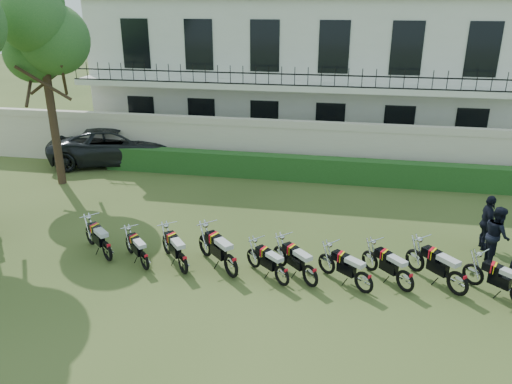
% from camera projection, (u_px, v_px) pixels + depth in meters
% --- Properties ---
extents(ground, '(100.00, 100.00, 0.00)m').
position_uv_depth(ground, '(256.00, 263.00, 14.23)').
color(ground, '#32441B').
rests_on(ground, ground).
extents(perimeter_wall, '(30.00, 0.35, 2.30)m').
position_uv_depth(perimeter_wall, '(291.00, 147.00, 21.13)').
color(perimeter_wall, beige).
rests_on(perimeter_wall, ground).
extents(hedge, '(18.00, 0.60, 1.00)m').
position_uv_depth(hedge, '(312.00, 169.00, 20.47)').
color(hedge, '#1D4318').
rests_on(hedge, ground).
extents(building, '(20.40, 9.60, 7.40)m').
position_uv_depth(building, '(306.00, 68.00, 25.66)').
color(building, silver).
rests_on(building, ground).
extents(tree_west_near, '(3.40, 3.20, 7.90)m').
position_uv_depth(tree_west_near, '(41.00, 32.00, 18.22)').
color(tree_west_near, '#473323').
rests_on(tree_west_near, ground).
extents(motorcycle_0, '(1.48, 1.32, 1.03)m').
position_uv_depth(motorcycle_0, '(107.00, 246.00, 14.14)').
color(motorcycle_0, black).
rests_on(motorcycle_0, ground).
extents(motorcycle_1, '(1.24, 1.27, 0.92)m').
position_uv_depth(motorcycle_1, '(144.00, 257.00, 13.69)').
color(motorcycle_1, black).
rests_on(motorcycle_1, ground).
extents(motorcycle_2, '(1.29, 1.53, 1.04)m').
position_uv_depth(motorcycle_2, '(183.00, 259.00, 13.46)').
color(motorcycle_2, black).
rests_on(motorcycle_2, ground).
extents(motorcycle_3, '(1.55, 1.56, 1.14)m').
position_uv_depth(motorcycle_3, '(231.00, 261.00, 13.28)').
color(motorcycle_3, black).
rests_on(motorcycle_3, ground).
extents(motorcycle_4, '(1.38, 1.22, 0.96)m').
position_uv_depth(motorcycle_4, '(282.00, 271.00, 12.93)').
color(motorcycle_4, black).
rests_on(motorcycle_4, ground).
extents(motorcycle_5, '(1.41, 1.41, 1.04)m').
position_uv_depth(motorcycle_5, '(310.00, 271.00, 12.86)').
color(motorcycle_5, black).
rests_on(motorcycle_5, ground).
extents(motorcycle_6, '(1.49, 1.22, 1.00)m').
position_uv_depth(motorcycle_6, '(364.00, 277.00, 12.59)').
color(motorcycle_6, black).
rests_on(motorcycle_6, ground).
extents(motorcycle_7, '(1.32, 1.40, 1.00)m').
position_uv_depth(motorcycle_7, '(406.00, 276.00, 12.65)').
color(motorcycle_7, black).
rests_on(motorcycle_7, ground).
extents(motorcycle_8, '(1.43, 1.58, 1.11)m').
position_uv_depth(motorcycle_8, '(458.00, 278.00, 12.48)').
color(motorcycle_8, black).
rests_on(motorcycle_8, ground).
extents(suv, '(6.41, 4.25, 1.63)m').
position_uv_depth(suv, '(117.00, 145.00, 22.65)').
color(suv, black).
rests_on(suv, ground).
extents(officer_4, '(0.72, 0.88, 1.70)m').
position_uv_depth(officer_4, '(497.00, 235.00, 13.99)').
color(officer_4, black).
rests_on(officer_4, ground).
extents(officer_5, '(0.42, 1.00, 1.70)m').
position_uv_depth(officer_5, '(487.00, 223.00, 14.74)').
color(officer_5, black).
rests_on(officer_5, ground).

